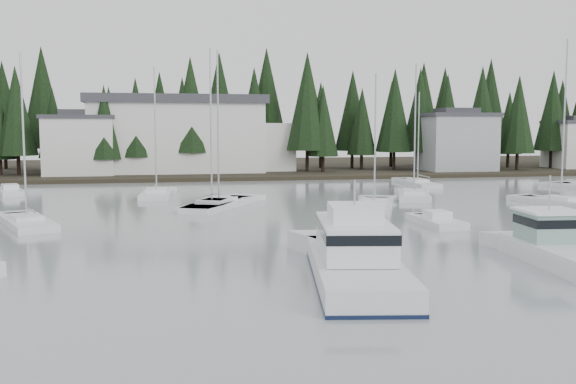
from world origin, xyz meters
The scene contains 17 objects.
far_shore_land centered at (0.00, 97.00, 0.00)m, with size 240.00×54.00×1.00m, color black.
conifer_treeline centered at (0.00, 86.00, 0.00)m, with size 200.00×22.00×20.00m, color black, non-canonical shape.
house_west centered at (-18.00, 79.00, 4.65)m, with size 9.54×7.42×8.75m.
house_east_a centered at (36.00, 78.00, 4.90)m, with size 10.60×8.48×9.25m.
harbor_inn centered at (-2.96, 82.34, 5.78)m, with size 29.50×11.50×10.90m.
cabin_cruiser_center centered at (1.07, 15.62, 0.76)m, with size 5.62×12.27×5.08m.
lobster_boat_teal centered at (12.04, 16.78, 0.58)m, with size 3.90×9.07×4.90m.
sailboat_0 centered at (10.12, 39.54, 0.05)m, with size 6.35×10.38×11.74m.
sailboat_1 centered at (27.10, 38.94, 0.10)m, with size 4.73×8.56×14.91m.
sailboat_2 centered at (22.52, 60.09, 0.06)m, with size 3.02×9.96×11.54m.
sailboat_4 centered at (16.58, 46.76, 0.07)m, with size 5.67×9.12×13.39m.
sailboat_7 centered at (-16.48, 35.16, 0.07)m, with size 5.48×8.77×12.34m.
sailboat_9 centered at (-2.54, 43.19, 0.07)m, with size 7.69×10.44×13.79m.
sailboat_11 centered at (-7.81, 53.08, 0.08)m, with size 3.43×8.38×13.26m.
sailboat_12 centered at (-3.19, 42.39, 0.08)m, with size 5.89×8.81×13.83m.
runabout_1 centered at (11.41, 29.94, 0.13)m, with size 2.28×5.47×1.42m.
runabout_3 centered at (-22.58, 58.46, 0.13)m, with size 4.18×6.74×1.42m.
Camera 1 is at (-7.29, -11.27, 6.66)m, focal length 40.00 mm.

